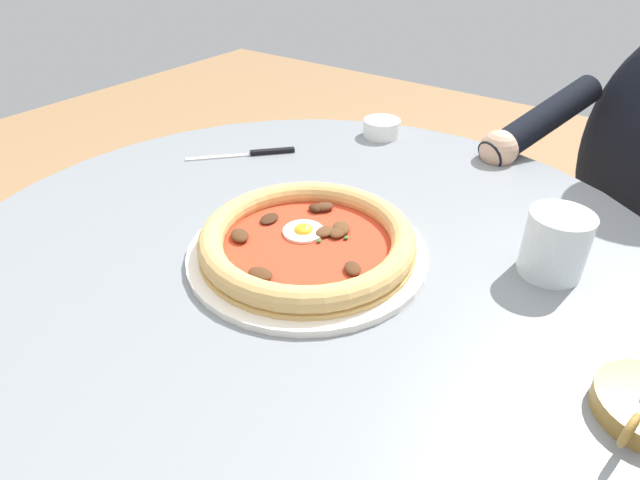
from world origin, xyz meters
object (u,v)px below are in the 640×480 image
(water_glass, at_px, (554,248))
(steak_knife, at_px, (257,153))
(pizza_on_plate, at_px, (304,243))
(ramekin_capers, at_px, (382,127))
(diner_person, at_px, (637,250))
(dining_table, at_px, (309,326))

(water_glass, bearing_deg, steak_knife, -95.60)
(pizza_on_plate, distance_m, water_glass, 0.32)
(pizza_on_plate, bearing_deg, steak_knife, -127.64)
(water_glass, xyz_separation_m, ramekin_capers, (-0.27, -0.41, -0.02))
(ramekin_capers, relative_size, diner_person, 0.06)
(dining_table, distance_m, water_glass, 0.36)
(pizza_on_plate, height_order, water_glass, water_glass)
(pizza_on_plate, bearing_deg, ramekin_capers, -163.00)
(pizza_on_plate, xyz_separation_m, steak_knife, (-0.21, -0.27, -0.02))
(steak_knife, bearing_deg, diner_person, 125.18)
(dining_table, relative_size, water_glass, 11.99)
(steak_knife, distance_m, diner_person, 0.81)
(water_glass, distance_m, steak_knife, 0.55)
(steak_knife, xyz_separation_m, ramekin_capers, (-0.22, 0.14, 0.01))
(water_glass, distance_m, ramekin_capers, 0.49)
(diner_person, bearing_deg, steak_knife, -54.82)
(dining_table, xyz_separation_m, pizza_on_plate, (0.00, -0.00, 0.15))
(dining_table, height_order, water_glass, water_glass)
(ramekin_capers, bearing_deg, steak_knife, -33.31)
(steak_knife, relative_size, diner_person, 0.13)
(dining_table, bearing_deg, water_glass, 119.07)
(pizza_on_plate, xyz_separation_m, ramekin_capers, (-0.43, -0.13, -0.00))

